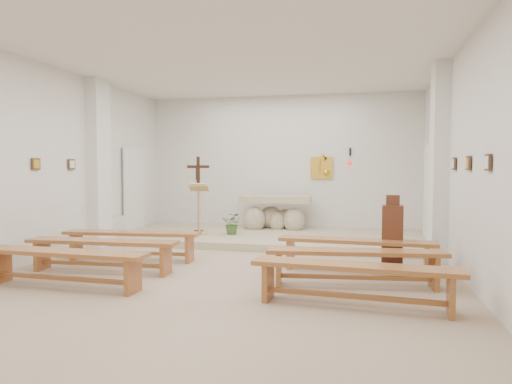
% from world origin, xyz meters
% --- Properties ---
extents(ground, '(7.00, 10.00, 0.00)m').
position_xyz_m(ground, '(0.00, 0.00, 0.00)').
color(ground, tan).
rests_on(ground, ground).
extents(wall_left, '(0.02, 10.00, 3.50)m').
position_xyz_m(wall_left, '(-3.49, 0.00, 1.75)').
color(wall_left, white).
rests_on(wall_left, ground).
extents(wall_right, '(0.02, 10.00, 3.50)m').
position_xyz_m(wall_right, '(3.49, 0.00, 1.75)').
color(wall_right, white).
rests_on(wall_right, ground).
extents(wall_back, '(7.00, 0.02, 3.50)m').
position_xyz_m(wall_back, '(0.00, 4.99, 1.75)').
color(wall_back, white).
rests_on(wall_back, ground).
extents(ceiling, '(7.00, 10.00, 0.02)m').
position_xyz_m(ceiling, '(0.00, 0.00, 3.49)').
color(ceiling, silver).
rests_on(ceiling, wall_back).
extents(sanctuary_platform, '(6.98, 3.00, 0.15)m').
position_xyz_m(sanctuary_platform, '(0.00, 3.50, 0.07)').
color(sanctuary_platform, '#BBAF90').
rests_on(sanctuary_platform, ground).
extents(pilaster_left, '(0.26, 0.55, 3.50)m').
position_xyz_m(pilaster_left, '(-3.37, 2.00, 1.75)').
color(pilaster_left, white).
rests_on(pilaster_left, ground).
extents(pilaster_right, '(0.26, 0.55, 3.50)m').
position_xyz_m(pilaster_right, '(3.37, 2.00, 1.75)').
color(pilaster_right, white).
rests_on(pilaster_right, ground).
extents(gold_wall_relief, '(0.55, 0.04, 0.55)m').
position_xyz_m(gold_wall_relief, '(1.05, 4.96, 1.65)').
color(gold_wall_relief, gold).
rests_on(gold_wall_relief, wall_back).
extents(sanctuary_lamp, '(0.11, 0.36, 0.44)m').
position_xyz_m(sanctuary_lamp, '(1.75, 4.71, 1.81)').
color(sanctuary_lamp, black).
rests_on(sanctuary_lamp, wall_back).
extents(station_frame_left_mid, '(0.03, 0.20, 0.20)m').
position_xyz_m(station_frame_left_mid, '(-3.47, 0.20, 1.72)').
color(station_frame_left_mid, '#442D1E').
rests_on(station_frame_left_mid, wall_left).
extents(station_frame_left_rear, '(0.03, 0.20, 0.20)m').
position_xyz_m(station_frame_left_rear, '(-3.47, 1.20, 1.72)').
color(station_frame_left_rear, '#442D1E').
rests_on(station_frame_left_rear, wall_left).
extents(station_frame_right_front, '(0.03, 0.20, 0.20)m').
position_xyz_m(station_frame_right_front, '(3.47, -0.80, 1.72)').
color(station_frame_right_front, '#442D1E').
rests_on(station_frame_right_front, wall_right).
extents(station_frame_right_mid, '(0.03, 0.20, 0.20)m').
position_xyz_m(station_frame_right_mid, '(3.47, 0.20, 1.72)').
color(station_frame_right_mid, '#442D1E').
rests_on(station_frame_right_mid, wall_right).
extents(station_frame_right_rear, '(0.03, 0.20, 0.20)m').
position_xyz_m(station_frame_right_rear, '(3.47, 1.20, 1.72)').
color(station_frame_right_rear, '#442D1E').
rests_on(station_frame_right_rear, wall_right).
extents(radiator_left, '(0.10, 0.85, 0.52)m').
position_xyz_m(radiator_left, '(-3.43, 2.70, 0.27)').
color(radiator_left, silver).
rests_on(radiator_left, ground).
extents(radiator_right, '(0.10, 0.85, 0.52)m').
position_xyz_m(radiator_right, '(3.43, 2.70, 0.27)').
color(radiator_right, silver).
rests_on(radiator_right, ground).
extents(altar, '(1.77, 0.82, 0.89)m').
position_xyz_m(altar, '(-0.04, 4.37, 0.49)').
color(altar, beige).
rests_on(altar, sanctuary_platform).
extents(lectern, '(0.48, 0.43, 1.16)m').
position_xyz_m(lectern, '(-1.53, 3.04, 0.72)').
color(lectern, tan).
rests_on(lectern, sanctuary_platform).
extents(crucifix_stand, '(0.53, 0.23, 1.76)m').
position_xyz_m(crucifix_stand, '(-1.69, 3.45, 1.17)').
color(crucifix_stand, '#351C11').
rests_on(crucifix_stand, sanctuary_platform).
extents(potted_plant, '(0.45, 0.39, 0.49)m').
position_xyz_m(potted_plant, '(-0.80, 3.21, 0.39)').
color(potted_plant, '#356026').
rests_on(potted_plant, sanctuary_platform).
extents(donation_pedestal, '(0.35, 0.35, 1.22)m').
position_xyz_m(donation_pedestal, '(2.52, 0.95, 0.54)').
color(donation_pedestal, '#552818').
rests_on(donation_pedestal, ground).
extents(bench_left_front, '(2.48, 0.60, 0.52)m').
position_xyz_m(bench_left_front, '(-1.95, 0.72, 0.39)').
color(bench_left_front, '#9D542D').
rests_on(bench_left_front, ground).
extents(bench_right_front, '(2.47, 0.54, 0.52)m').
position_xyz_m(bench_right_front, '(1.95, 0.72, 0.39)').
color(bench_right_front, '#9D542D').
rests_on(bench_right_front, ground).
extents(bench_left_second, '(2.47, 0.50, 0.52)m').
position_xyz_m(bench_left_second, '(-1.95, -0.23, 0.39)').
color(bench_left_second, '#9D542D').
rests_on(bench_left_second, ground).
extents(bench_right_second, '(2.48, 0.68, 0.52)m').
position_xyz_m(bench_right_second, '(1.95, -0.23, 0.39)').
color(bench_right_second, '#9D542D').
rests_on(bench_right_second, ground).
extents(bench_left_third, '(2.47, 0.48, 0.52)m').
position_xyz_m(bench_left_third, '(-1.95, -1.19, 0.39)').
color(bench_left_third, '#9D542D').
rests_on(bench_left_third, ground).
extents(bench_right_third, '(2.48, 0.58, 0.52)m').
position_xyz_m(bench_right_third, '(1.95, -1.19, 0.39)').
color(bench_right_third, '#9D542D').
rests_on(bench_right_third, ground).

